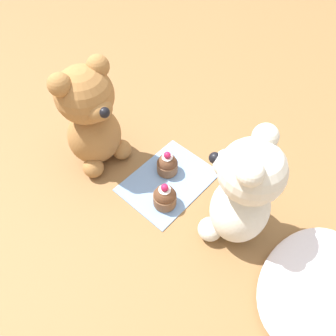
{
  "coord_description": "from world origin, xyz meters",
  "views": [
    {
      "loc": [
        0.35,
        0.31,
        0.66
      ],
      "look_at": [
        0.0,
        0.0,
        0.06
      ],
      "focal_mm": 35.0,
      "sensor_mm": 36.0,
      "label": 1
    }
  ],
  "objects_px": {
    "teddy_bear_cream": "(242,193)",
    "teaspoon": "(239,172)",
    "cupcake_near_tan_bear": "(167,164)",
    "cupcake_near_cream_bear": "(165,197)",
    "teddy_bear_tan": "(91,118)"
  },
  "relations": [
    {
      "from": "teddy_bear_cream",
      "to": "teaspoon",
      "type": "height_order",
      "value": "teddy_bear_cream"
    },
    {
      "from": "teaspoon",
      "to": "cupcake_near_tan_bear",
      "type": "bearing_deg",
      "value": 79.1
    },
    {
      "from": "teaspoon",
      "to": "cupcake_near_cream_bear",
      "type": "bearing_deg",
      "value": 106.49
    },
    {
      "from": "cupcake_near_cream_bear",
      "to": "cupcake_near_tan_bear",
      "type": "distance_m",
      "value": 0.1
    },
    {
      "from": "cupcake_near_tan_bear",
      "to": "teddy_bear_tan",
      "type": "bearing_deg",
      "value": -64.0
    },
    {
      "from": "teddy_bear_cream",
      "to": "teaspoon",
      "type": "xyz_separation_m",
      "value": [
        -0.13,
        -0.07,
        -0.13
      ]
    },
    {
      "from": "cupcake_near_cream_bear",
      "to": "teaspoon",
      "type": "relative_size",
      "value": 0.54
    },
    {
      "from": "teddy_bear_tan",
      "to": "teddy_bear_cream",
      "type": "bearing_deg",
      "value": -74.25
    },
    {
      "from": "teddy_bear_tan",
      "to": "cupcake_near_cream_bear",
      "type": "relative_size",
      "value": 3.87
    },
    {
      "from": "teddy_bear_cream",
      "to": "teaspoon",
      "type": "distance_m",
      "value": 0.2
    },
    {
      "from": "teddy_bear_tan",
      "to": "cupcake_near_cream_bear",
      "type": "bearing_deg",
      "value": -82.86
    },
    {
      "from": "cupcake_near_cream_bear",
      "to": "teaspoon",
      "type": "bearing_deg",
      "value": 158.59
    },
    {
      "from": "cupcake_near_tan_bear",
      "to": "teaspoon",
      "type": "relative_size",
      "value": 0.52
    },
    {
      "from": "cupcake_near_tan_bear",
      "to": "teddy_bear_cream",
      "type": "bearing_deg",
      "value": 86.2
    },
    {
      "from": "teddy_bear_cream",
      "to": "teddy_bear_tan",
      "type": "bearing_deg",
      "value": -96.08
    }
  ]
}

